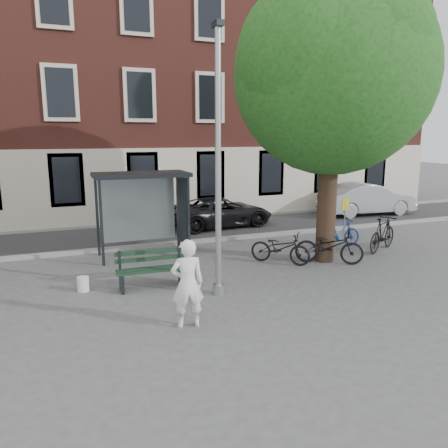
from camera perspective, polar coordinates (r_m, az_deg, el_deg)
ground at (r=10.59m, az=-0.72°, el=-9.12°), size 90.00×90.00×0.00m
road at (r=17.06m, az=-9.06°, el=-1.23°), size 40.00×4.00×0.01m
curb_near at (r=15.15m, az=-7.43°, el=-2.60°), size 40.00×0.25×0.12m
curb_far at (r=18.97m, az=-10.38°, el=0.18°), size 40.00×0.25×0.12m
building_row at (r=22.78m, az=-13.12°, el=19.51°), size 30.00×8.00×14.00m
lamppost at (r=9.96m, az=-0.76°, el=6.04°), size 0.28×0.35×6.11m
tree_right at (r=13.17m, az=14.45°, el=19.40°), size 5.76×5.60×8.20m
bus_shelter at (r=13.81m, az=-9.17°, el=3.83°), size 2.85×1.45×2.62m
painter at (r=8.63m, az=-4.80°, el=-7.77°), size 0.69×0.49×1.78m
bench at (r=11.08m, az=-9.41°, el=-6.08°), size 1.78×0.66×0.90m
bike_a at (r=13.25m, az=13.58°, el=-2.84°), size 2.04×1.66×1.04m
bike_b at (r=15.24m, az=14.83°, el=-1.15°), size 1.63×0.49×0.98m
bike_c at (r=12.99m, az=7.35°, el=-3.10°), size 1.72×1.73×0.95m
bike_d at (r=15.19m, az=20.01°, el=-1.21°), size 1.92×1.32×1.13m
car_dark at (r=18.08m, az=-0.43°, el=1.59°), size 4.56×2.44×1.22m
car_silver at (r=21.86m, az=18.18°, el=3.14°), size 4.68×1.89×1.51m
bucket_c at (r=11.25m, az=-17.91°, el=-7.47°), size 0.36×0.36×0.36m
notice_sign at (r=14.91m, az=15.51°, el=1.30°), size 0.29×0.06×1.70m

